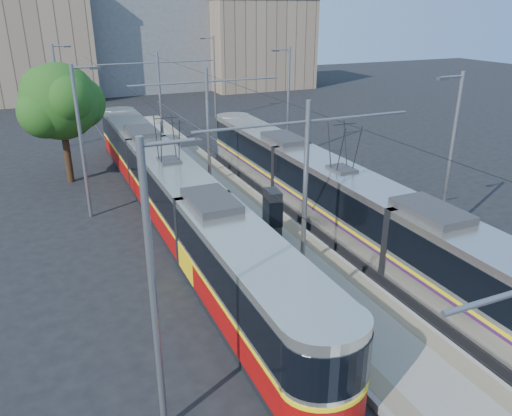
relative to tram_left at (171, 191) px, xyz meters
name	(u,v)px	position (x,y,z in m)	size (l,w,h in m)	color
ground	(434,395)	(3.60, -15.59, -1.70)	(160.00, 160.00, 0.00)	black
platform	(227,200)	(3.60, 1.41, -1.55)	(4.00, 50.00, 0.30)	gray
tactile_strip_left	(203,201)	(2.15, 1.41, -1.40)	(0.70, 50.00, 0.01)	gray
tactile_strip_right	(250,194)	(5.05, 1.41, -1.40)	(0.70, 50.00, 0.01)	gray
rails	(227,202)	(3.60, 1.41, -1.69)	(8.71, 70.00, 0.03)	gray
tram_left	(171,191)	(0.00, 0.00, 0.00)	(2.43, 32.35, 5.50)	black
tram_right	(340,198)	(7.20, -4.74, 0.15)	(2.43, 30.47, 5.50)	black
catenary	(246,137)	(3.60, -1.44, 2.82)	(9.20, 70.00, 7.00)	gray
street_lamps	(203,118)	(3.60, 5.41, 2.48)	(15.18, 38.22, 8.00)	gray
shelter	(273,213)	(3.65, -4.54, -0.15)	(0.81, 1.16, 2.39)	black
tree	(65,102)	(-4.04, 9.22, 3.37)	(5.17, 4.78, 7.51)	#382314
building_left	(18,40)	(-6.40, 44.41, 5.22)	(16.32, 12.24, 13.82)	gray
building_centre	(144,22)	(9.60, 48.41, 7.02)	(18.36, 14.28, 17.43)	slate
building_right	(256,43)	(23.60, 42.41, 4.29)	(14.28, 10.20, 11.96)	gray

